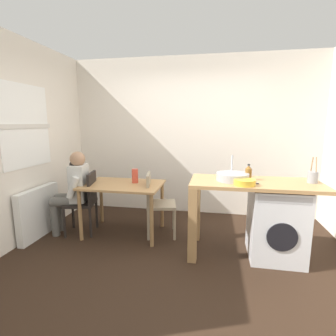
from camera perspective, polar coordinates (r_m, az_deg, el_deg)
The scene contains 17 objects.
ground_plane at distance 3.21m, azimuth 1.99°, elevation -19.83°, with size 5.46×5.46×0.00m, color black.
wall_back at distance 4.52m, azimuth 5.45°, elevation 6.92°, with size 4.60×0.10×2.70m, color silver.
wall_window_side at distance 3.76m, azimuth -32.35°, elevation 4.78°, with size 0.12×3.80×2.70m.
radiator at distance 4.09m, azimuth -26.83°, elevation -8.79°, with size 0.10×0.80×0.70m, color white.
dining_table at distance 3.72m, azimuth -9.99°, elevation -4.95°, with size 1.10×0.76×0.74m.
chair_person_seat at distance 3.90m, azimuth -17.96°, elevation -6.63°, with size 0.48×0.48×0.90m.
chair_opposite at distance 3.65m, azimuth -2.64°, elevation -7.29°, with size 0.47×0.47×0.90m.
seated_person at distance 3.91m, azimuth -20.36°, elevation -4.26°, with size 0.54×0.54×1.20m.
kitchen_counter at distance 3.18m, azimuth 14.94°, elevation -5.55°, with size 1.50×0.68×0.92m.
washing_machine at distance 3.35m, azimuth 22.93°, elevation -11.18°, with size 0.60×0.61×0.86m.
sink_basin at distance 3.12m, azimuth 14.17°, elevation -1.93°, with size 0.38×0.38×0.09m, color #9EA0A5.
tap at distance 3.28m, azimuth 14.06°, elevation 0.34°, with size 0.02×0.02×0.28m, color #B2B2B7.
bottle_tall_green at distance 3.20m, azimuth 17.49°, elevation -1.04°, with size 0.08×0.08×0.19m.
mixing_bowl at distance 2.94m, azimuth 16.72°, elevation -2.97°, with size 0.24×0.24×0.06m.
utensil_crock at distance 3.35m, azimuth 29.57°, elevation -1.74°, with size 0.11×0.11×0.30m.
vase at distance 3.71m, azimuth -7.37°, elevation -1.75°, with size 0.09×0.09×0.20m, color #D84C38.
scissors at distance 3.06m, azimuth 18.23°, elevation -3.19°, with size 0.15×0.06×0.01m.
Camera 1 is at (0.41, -2.75, 1.60)m, focal length 27.34 mm.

